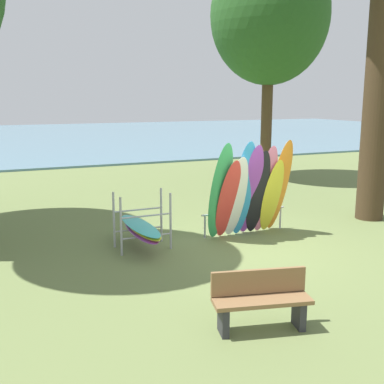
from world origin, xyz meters
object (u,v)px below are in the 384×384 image
(tree_mid_behind, at_px, (270,16))
(leaning_board_pile, at_px, (251,193))
(park_bench, at_px, (261,299))
(board_storage_rack, at_px, (141,227))

(tree_mid_behind, distance_m, leaning_board_pile, 9.98)
(tree_mid_behind, xyz_separation_m, park_bench, (-6.97, -11.06, -5.88))
(park_bench, bearing_deg, leaning_board_pile, 61.73)
(tree_mid_behind, relative_size, leaning_board_pile, 3.90)
(leaning_board_pile, xyz_separation_m, board_storage_rack, (-2.65, 0.14, -0.59))
(tree_mid_behind, height_order, leaning_board_pile, tree_mid_behind)
(leaning_board_pile, height_order, park_bench, leaning_board_pile)
(tree_mid_behind, xyz_separation_m, board_storage_rack, (-7.44, -6.86, -5.86))
(tree_mid_behind, relative_size, board_storage_rack, 4.25)
(tree_mid_behind, bearing_deg, board_storage_rack, -137.29)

